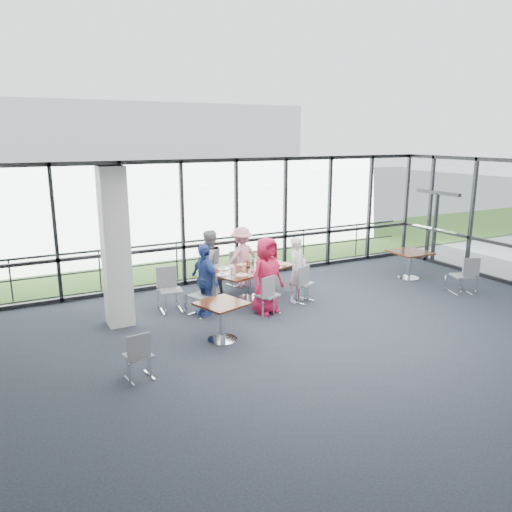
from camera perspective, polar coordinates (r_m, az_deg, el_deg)
name	(u,v)px	position (r m, az deg, el deg)	size (l,w,h in m)	color
floor	(352,343)	(9.59, 10.96, -9.78)	(12.00, 10.00, 0.02)	#1C222B
ceiling	(361,169)	(8.84, 11.90, 9.71)	(12.00, 10.00, 0.04)	white
curtain_wall_back	(236,219)	(13.26, -2.25, 4.21)	(12.00, 0.10, 3.20)	white
exit_door	(435,228)	(15.92, 19.77, 2.99)	(0.12, 1.60, 2.10)	black
structural_column	(116,248)	(10.25, -15.76, 0.94)	(0.50, 0.50, 3.20)	silver
apron	(177,244)	(18.13, -9.00, 1.38)	(80.00, 70.00, 0.02)	gray
grass_strip	(197,254)	(16.28, -6.73, 0.18)	(80.00, 5.00, 0.01)	#345824
hangar_main	(132,146)	(40.00, -14.02, 12.08)	(24.00, 10.00, 6.00)	silver
guard_rail	(228,255)	(14.01, -3.26, 0.12)	(0.06, 0.06, 12.00)	#2D2D33
main_table	(250,273)	(11.68, -0.68, -1.92)	(2.27, 1.72, 0.75)	#391C10
side_table_left	(222,309)	(9.32, -3.91, -6.09)	(1.00, 1.00, 0.75)	#391C10
side_table_right	(410,255)	(13.95, 17.18, 0.08)	(0.97, 0.97, 0.75)	#391C10
diner_near_left	(267,276)	(10.70, 1.22, -2.24)	(0.82, 0.53, 1.67)	#BC1439
diner_near_right	(298,270)	(11.50, 4.78, -1.57)	(0.55, 0.40, 1.52)	silver
diner_far_left	(209,264)	(11.80, -5.41, -0.93)	(0.79, 0.49, 1.62)	gray
diner_far_right	(242,257)	(12.62, -1.65, -0.12)	(0.99, 0.51, 1.53)	pink
diner_end	(204,280)	(10.65, -5.92, -2.71)	(0.91, 0.50, 1.56)	#2C4690
chair_main_nl	(267,295)	(10.68, 1.30, -4.50)	(0.43, 0.43, 0.88)	slate
chair_main_nr	(302,284)	(11.55, 5.32, -3.16)	(0.43, 0.43, 0.88)	slate
chair_main_fl	(209,278)	(12.08, -5.36, -2.54)	(0.40, 0.40, 0.82)	slate
chair_main_fr	(236,269)	(12.82, -2.26, -1.51)	(0.41, 0.41, 0.84)	slate
chair_main_end	(201,296)	(10.71, -6.33, -4.53)	(0.43, 0.43, 0.88)	slate
chair_spare_la	(138,356)	(8.17, -13.31, -11.02)	(0.39, 0.39, 0.80)	slate
chair_spare_lb	(171,291)	(11.02, -9.71, -3.93)	(0.46, 0.46, 0.95)	slate
chair_spare_r	(462,276)	(13.09, 22.46, -2.10)	(0.44, 0.44, 0.90)	slate
plate_nl	(242,275)	(11.03, -1.62, -2.19)	(0.27, 0.27, 0.01)	white
plate_nr	(275,265)	(11.85, 2.21, -1.08)	(0.25, 0.25, 0.01)	white
plate_fl	(223,269)	(11.57, -3.79, -1.46)	(0.27, 0.27, 0.01)	white
plate_fr	(255,261)	(12.26, -0.08, -0.57)	(0.26, 0.26, 0.01)	white
plate_end	(223,275)	(11.09, -3.81, -2.13)	(0.28, 0.28, 0.01)	white
tumbler_a	(251,269)	(11.27, -0.53, -1.51)	(0.07, 0.07, 0.14)	white
tumbler_b	(264,265)	(11.68, 0.94, -1.00)	(0.06, 0.06, 0.13)	white
tumbler_c	(243,262)	(11.86, -1.45, -0.74)	(0.07, 0.07, 0.14)	white
tumbler_d	(232,271)	(11.07, -2.70, -1.78)	(0.08, 0.08, 0.15)	white
menu_a	(261,273)	(11.24, 0.54, -1.91)	(0.27, 0.19, 0.00)	beige
menu_b	(284,264)	(12.04, 3.27, -0.88)	(0.28, 0.19, 0.00)	beige
menu_c	(242,264)	(11.98, -1.61, -0.94)	(0.27, 0.19, 0.00)	beige
condiment_caddy	(249,267)	(11.66, -0.82, -1.25)	(0.10, 0.07, 0.04)	black
ketchup_bottle	(247,264)	(11.65, -0.99, -0.90)	(0.06, 0.06, 0.18)	red
green_bottle	(253,263)	(11.70, -0.37, -0.79)	(0.05, 0.05, 0.20)	#1B6B35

